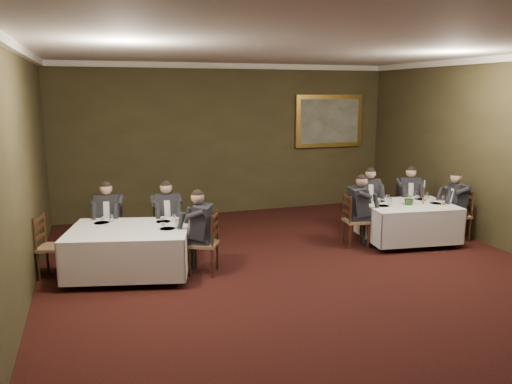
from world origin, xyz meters
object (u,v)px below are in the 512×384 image
diner_main_endright (457,214)px  diner_sec_backright (167,227)px  table_main (407,220)px  chair_sec_endleft (54,260)px  diner_main_endleft (356,219)px  chair_sec_backright (167,240)px  chair_main_backleft (367,218)px  diner_main_backright (408,206)px  diner_sec_endright (203,242)px  diner_main_backleft (368,208)px  chair_main_backright (407,216)px  diner_sec_backleft (109,229)px  chair_sec_backleft (110,241)px  centerpiece (409,197)px  table_second (129,248)px  painting (329,121)px  chair_main_endleft (355,231)px  candlestick (424,195)px  chair_sec_endright (204,256)px  chair_main_endright (457,225)px

diner_main_endright → diner_sec_backright: bearing=91.9°
table_main → chair_sec_endleft: bearing=178.4°
diner_main_endleft → chair_sec_backright: diner_main_endleft is taller
chair_main_backleft → chair_sec_endleft: size_ratio=1.00×
chair_main_backleft → chair_sec_endleft: bearing=16.7°
diner_main_backright → diner_sec_endright: (-4.62, -1.16, 0.00)m
diner_main_backleft → chair_main_backright: 0.93m
diner_main_backleft → diner_sec_backleft: size_ratio=1.00×
diner_main_endright → chair_sec_backleft: bearing=91.0°
chair_main_backleft → chair_sec_endleft: (-6.01, -0.73, 0.00)m
chair_main_backright → diner_main_endleft: 1.74m
diner_main_backright → chair_sec_backleft: diner_main_backright is taller
diner_sec_endright → chair_sec_backright: bearing=47.7°
centerpiece → diner_sec_endright: bearing=-175.5°
chair_main_backleft → diner_sec_backleft: (-5.13, 0.02, 0.23)m
table_second → diner_sec_endright: diner_sec_endright is taller
diner_sec_backleft → painting: painting is taller
diner_main_backleft → diner_sec_backright: (-4.15, -0.21, 0.00)m
chair_main_backright → chair_main_endleft: bearing=40.5°
diner_main_backright → centerpiece: 1.11m
chair_main_backright → diner_main_endright: diner_main_endright is taller
diner_sec_backright → centerpiece: size_ratio=4.68×
diner_sec_backright → table_second: bearing=49.7°
diner_main_backright → chair_sec_endleft: 6.92m
chair_main_backleft → diner_sec_backright: 4.17m
diner_main_endright → diner_sec_endright: 5.11m
diner_main_endright → diner_sec_backright: same height
diner_main_endright → diner_sec_backright: (-5.53, 0.82, 0.00)m
chair_main_backleft → chair_main_endleft: same height
chair_main_backleft → diner_main_endright: size_ratio=0.74×
chair_main_backleft → candlestick: size_ratio=2.13×
diner_main_backleft → table_main: bearing=120.3°
painting → diner_sec_backleft: bearing=-155.3°
diner_main_endright → centerpiece: bearing=96.8°
chair_main_endleft → diner_sec_backright: diner_sec_backright is taller
table_main → chair_main_backright: chair_main_backright is taller
diner_main_backright → diner_sec_backleft: same height
chair_main_endleft → chair_sec_endleft: same height
chair_sec_backleft → chair_sec_endleft: (-0.88, -0.77, 0.00)m
chair_sec_endright → candlestick: bearing=-59.4°
chair_main_endright → painting: 4.16m
chair_main_backleft → chair_sec_backleft: same height
chair_sec_endright → centerpiece: (4.02, 0.32, 0.62)m
diner_main_endleft → chair_sec_endleft: size_ratio=1.35×
chair_main_endleft → chair_sec_endleft: bearing=-82.5°
chair_main_backright → diner_main_endright: bearing=135.6°
chair_sec_backright → table_second: bearing=50.1°
chair_main_backright → chair_sec_backright: bearing=19.2°
diner_main_backleft → diner_sec_backleft: same height
table_second → diner_main_backleft: diner_main_backleft is taller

